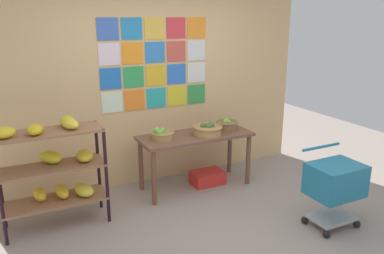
{
  "coord_description": "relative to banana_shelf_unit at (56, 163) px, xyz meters",
  "views": [
    {
      "loc": [
        -1.77,
        -2.91,
        2.19
      ],
      "look_at": [
        0.19,
        1.01,
        0.91
      ],
      "focal_mm": 35.92,
      "sensor_mm": 36.0,
      "label": 1
    }
  ],
  "objects": [
    {
      "name": "fruit_basket_centre",
      "position": [
        1.27,
        0.19,
        0.09
      ],
      "size": [
        0.29,
        0.29,
        0.15
      ],
      "color": "#AA8750",
      "rests_on": "display_table"
    },
    {
      "name": "fruit_basket_back_left",
      "position": [
        2.23,
        0.22,
        0.09
      ],
      "size": [
        0.3,
        0.3,
        0.13
      ],
      "color": "olive",
      "rests_on": "display_table"
    },
    {
      "name": "produce_crate_under_table",
      "position": [
        1.92,
        0.2,
        -0.62
      ],
      "size": [
        0.43,
        0.29,
        0.17
      ],
      "primitive_type": "cube",
      "color": "red",
      "rests_on": "ground"
    },
    {
      "name": "display_table",
      "position": [
        1.73,
        0.18,
        -0.08
      ],
      "size": [
        1.46,
        0.58,
        0.72
      ],
      "color": "brown",
      "rests_on": "ground"
    },
    {
      "name": "fruit_basket_right",
      "position": [
        1.86,
        0.1,
        0.09
      ],
      "size": [
        0.38,
        0.38,
        0.17
      ],
      "color": "#B4854D",
      "rests_on": "display_table"
    },
    {
      "name": "banana_shelf_unit",
      "position": [
        0.0,
        0.0,
        0.0
      ],
      "size": [
        1.06,
        0.48,
        1.18
      ],
      "color": "black",
      "rests_on": "ground"
    },
    {
      "name": "ground",
      "position": [
        1.37,
        -1.08,
        -0.7
      ],
      "size": [
        9.5,
        9.5,
        0.0
      ],
      "primitive_type": "plane",
      "color": "gray"
    },
    {
      "name": "back_wall_with_art",
      "position": [
        1.37,
        0.7,
        0.79
      ],
      "size": [
        4.38,
        0.07,
        2.98
      ],
      "color": "#DEB378",
      "rests_on": "ground"
    },
    {
      "name": "shopping_cart",
      "position": [
        2.6,
        -1.35,
        -0.2
      ],
      "size": [
        0.54,
        0.46,
        0.84
      ],
      "rotation": [
        0.0,
        0.0,
        -0.17
      ],
      "color": "black",
      "rests_on": "ground"
    }
  ]
}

